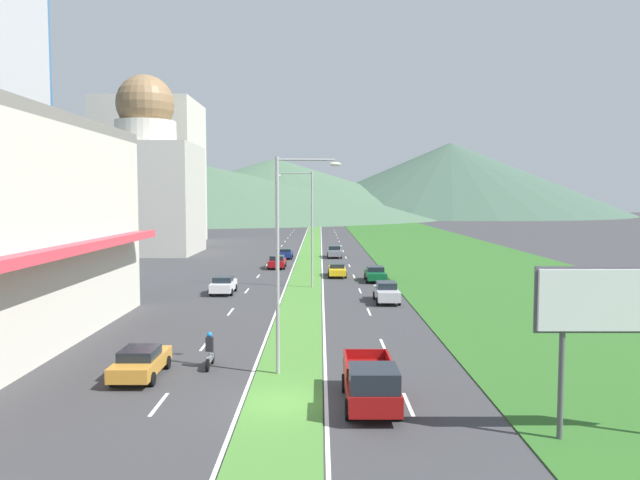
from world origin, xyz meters
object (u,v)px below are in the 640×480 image
object	(u,v)px
car_7	(289,253)
motorcycle_rider	(213,353)
street_lamp_near	(287,251)
pickup_truck_0	(374,384)
street_lamp_mid	(311,222)
car_4	(280,262)
car_6	(340,270)
car_5	(389,292)
car_2	(378,274)
billboard_roadside	(628,308)
car_0	(337,252)
car_3	(144,362)
car_1	(226,285)

from	to	relation	value
car_7	motorcycle_rider	bearing A→B (deg)	179.17
street_lamp_near	pickup_truck_0	xyz separation A→B (m)	(3.74, -4.58, -4.92)
street_lamp_mid	car_4	world-z (taller)	street_lamp_mid
car_6	car_5	bearing A→B (deg)	12.65
car_2	car_5	world-z (taller)	car_5
car_7	car_6	bearing A→B (deg)	-160.87
billboard_roadside	car_5	world-z (taller)	billboard_roadside
car_5	motorcycle_rider	size ratio (longest dim) A/B	2.27
billboard_roadside	car_2	size ratio (longest dim) A/B	1.38
car_2	car_7	distance (m)	24.68
car_0	pickup_truck_0	distance (m)	60.40
car_7	pickup_truck_0	bearing A→B (deg)	-173.49
street_lamp_near	car_0	distance (m)	56.17
billboard_roadside	car_2	bearing A→B (deg)	97.00
billboard_roadside	car_6	xyz separation A→B (m)	(-8.64, 43.58, -3.97)
car_6	car_7	distance (m)	19.87
car_3	street_lamp_mid	bearing A→B (deg)	-14.58
car_6	pickup_truck_0	xyz separation A→B (m)	(0.23, -40.27, 0.27)
car_5	car_3	bearing A→B (deg)	-34.06
car_1	car_3	size ratio (longest dim) A/B	0.95
car_5	pickup_truck_0	xyz separation A→B (m)	(-3.31, -24.52, 0.17)
street_lamp_mid	car_1	world-z (taller)	street_lamp_mid
car_2	car_3	bearing A→B (deg)	-23.31
car_2	motorcycle_rider	world-z (taller)	motorcycle_rider
street_lamp_mid	motorcycle_rider	xyz separation A→B (m)	(-4.36, -26.54, -5.43)
street_lamp_mid	motorcycle_rider	bearing A→B (deg)	-99.33
car_0	car_2	xyz separation A→B (m)	(3.55, -23.81, -0.05)
car_2	street_lamp_mid	bearing A→B (deg)	-57.19
car_3	car_5	world-z (taller)	car_5
pickup_truck_0	car_3	bearing A→B (deg)	-111.60
car_3	pickup_truck_0	world-z (taller)	pickup_truck_0
street_lamp_mid	car_2	size ratio (longest dim) A/B	2.40
car_7	car_1	bearing A→B (deg)	172.91
street_lamp_near	car_2	xyz separation A→B (m)	(7.25, 32.00, -5.14)
street_lamp_near	motorcycle_rider	bearing A→B (deg)	162.73
car_3	pickup_truck_0	distance (m)	11.26
billboard_roadside	car_3	bearing A→B (deg)	158.46
street_lamp_mid	car_6	world-z (taller)	street_lamp_mid
car_0	car_4	distance (m)	14.48
car_3	car_7	distance (m)	55.02
car_4	motorcycle_rider	world-z (taller)	motorcycle_rider
street_lamp_near	car_6	bearing A→B (deg)	84.38
car_0	car_2	world-z (taller)	car_0
car_1	car_4	world-z (taller)	car_1
car_3	car_5	distance (m)	24.59
car_3	car_7	bearing A→B (deg)	-3.89
car_1	motorcycle_rider	bearing A→B (deg)	-172.62
car_0	car_5	distance (m)	36.04
car_1	car_5	world-z (taller)	car_5
street_lamp_near	car_3	xyz separation A→B (m)	(-6.73, -0.44, -5.17)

